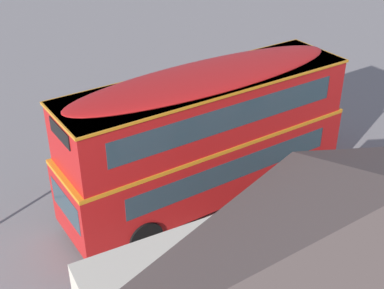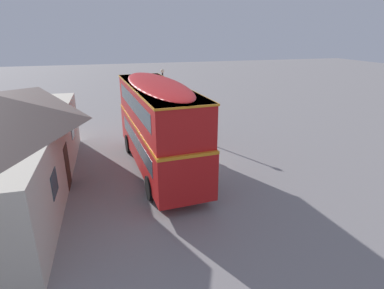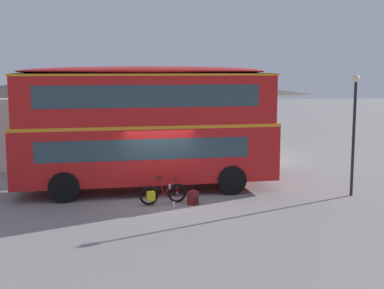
{
  "view_description": "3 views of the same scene",
  "coord_description": "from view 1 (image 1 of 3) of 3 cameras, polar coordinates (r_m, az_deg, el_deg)",
  "views": [
    {
      "loc": [
        7.18,
        13.91,
        10.76
      ],
      "look_at": [
        -0.14,
        0.89,
        2.04
      ],
      "focal_mm": 48.31,
      "sensor_mm": 36.0,
      "label": 1
    },
    {
      "loc": [
        -15.93,
        3.9,
        7.09
      ],
      "look_at": [
        -1.65,
        -0.12,
        1.68
      ],
      "focal_mm": 29.13,
      "sensor_mm": 36.0,
      "label": 2
    },
    {
      "loc": [
        -1.25,
        -18.84,
        4.73
      ],
      "look_at": [
        1.11,
        -0.4,
        2.05
      ],
      "focal_mm": 49.87,
      "sensor_mm": 36.0,
      "label": 3
    }
  ],
  "objects": [
    {
      "name": "water_bottle_clear_plastic",
      "position": [
        19.73,
        -4.4,
        -2.44
      ],
      "size": [
        0.08,
        0.08,
        0.25
      ],
      "color": "silver",
      "rests_on": "ground"
    },
    {
      "name": "double_decker_bus",
      "position": [
        16.75,
        1.66,
        1.3
      ],
      "size": [
        10.07,
        3.21,
        4.79
      ],
      "color": "black",
      "rests_on": "ground"
    },
    {
      "name": "touring_bicycle",
      "position": [
        19.3,
        -2.69,
        -2.32
      ],
      "size": [
        1.69,
        0.71,
        0.99
      ],
      "color": "black",
      "rests_on": "ground"
    },
    {
      "name": "ground_plane",
      "position": [
        18.99,
        -1.69,
        -4.22
      ],
      "size": [
        120.0,
        120.0,
        0.0
      ],
      "primitive_type": "plane",
      "color": "gray"
    },
    {
      "name": "backpack_on_ground",
      "position": [
        19.14,
        -5.82,
        -3.12
      ],
      "size": [
        0.42,
        0.41,
        0.52
      ],
      "color": "maroon",
      "rests_on": "ground"
    }
  ]
}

